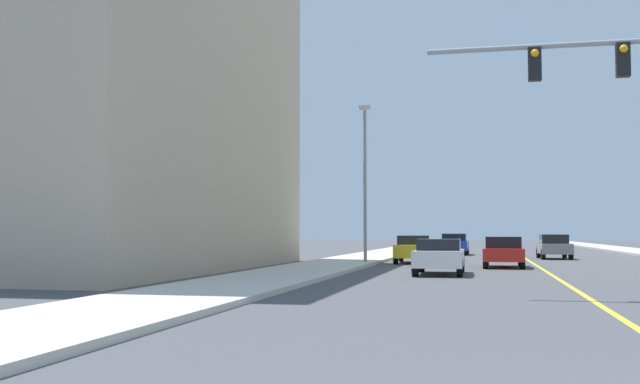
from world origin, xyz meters
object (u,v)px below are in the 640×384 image
at_px(car_red, 503,252).
at_px(car_white, 439,256).
at_px(car_gray, 554,246).
at_px(car_blue, 455,244).
at_px(car_yellow, 413,249).
at_px(street_lamp, 365,175).

xyz_separation_m(car_red, car_white, (-2.53, -6.29, -0.00)).
bearing_deg(car_white, car_gray, 71.64).
relative_size(car_red, car_blue, 0.93).
relative_size(car_gray, car_white, 0.94).
distance_m(car_yellow, car_blue, 14.53).
xyz_separation_m(street_lamp, car_gray, (9.81, 10.44, -3.69)).
height_order(street_lamp, car_red, street_lamp).
bearing_deg(car_blue, car_white, -88.48).
height_order(car_red, car_blue, car_blue).
height_order(car_blue, car_white, car_blue).
bearing_deg(car_yellow, car_red, 137.62).
distance_m(car_blue, car_gray, 9.07).
height_order(car_gray, car_white, car_gray).
height_order(car_yellow, car_white, car_yellow).
relative_size(car_red, car_gray, 1.05).
distance_m(car_red, car_yellow, 5.87).
distance_m(street_lamp, car_white, 9.25).
distance_m(car_red, car_white, 6.78).
height_order(car_yellow, car_gray, car_gray).
height_order(car_red, car_gray, car_gray).
xyz_separation_m(car_yellow, car_blue, (1.56, 14.44, 0.03)).
bearing_deg(car_gray, car_blue, 131.11).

